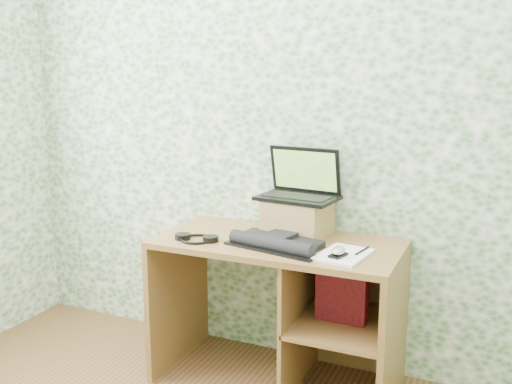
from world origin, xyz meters
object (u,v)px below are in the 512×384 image
at_px(riser, 297,217).
at_px(laptop, 301,186).
at_px(notepad, 344,255).
at_px(desk, 294,292).
at_px(keyboard, 276,242).

height_order(riser, laptop, laptop).
bearing_deg(notepad, desk, 162.15).
bearing_deg(keyboard, notepad, 10.38).
bearing_deg(riser, desk, -74.98).
xyz_separation_m(desk, riser, (-0.03, 0.12, 0.36)).
bearing_deg(riser, notepad, -38.66).
distance_m(desk, laptop, 0.54).
distance_m(laptop, keyboard, 0.36).
height_order(laptop, notepad, laptop).
bearing_deg(laptop, keyboard, -87.67).
bearing_deg(desk, riser, 105.02).
relative_size(desk, laptop, 2.91).
height_order(desk, keyboard, keyboard).
bearing_deg(desk, notepad, -25.63).
bearing_deg(desk, laptop, 101.18).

